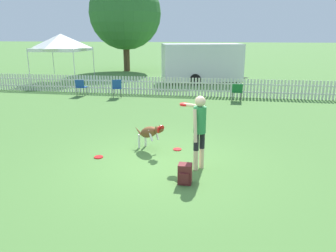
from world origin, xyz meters
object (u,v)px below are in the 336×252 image
object	(u,v)px
handler_person	(199,124)
tree_left_grove	(125,13)
folding_chair_green_right	(81,86)
frisbee_near_dog	(177,149)
folding_chair_center	(237,91)
leaping_dog	(150,132)
canopy_tent_main	(61,42)
backpack_on_grass	(185,174)
frisbee_near_handler	(99,157)
equipment_trailer	(202,62)
folding_chair_blue_left	(117,87)

from	to	relation	value
handler_person	tree_left_grove	bearing A→B (deg)	58.15
handler_person	tree_left_grove	world-z (taller)	tree_left_grove
handler_person	folding_chair_green_right	distance (m)	10.46
handler_person	tree_left_grove	size ratio (longest dim) A/B	0.23
frisbee_near_dog	folding_chair_center	world-z (taller)	folding_chair_center
leaping_dog	folding_chair_green_right	xyz separation A→B (m)	(-5.17, 7.14, -0.00)
leaping_dog	canopy_tent_main	xyz separation A→B (m)	(-8.37, 11.61, 1.97)
tree_left_grove	frisbee_near_dog	bearing A→B (deg)	-69.17
backpack_on_grass	canopy_tent_main	distance (m)	16.65
frisbee_near_handler	folding_chair_green_right	world-z (taller)	folding_chair_green_right
folding_chair_center	canopy_tent_main	distance (m)	11.87
leaping_dog	equipment_trailer	size ratio (longest dim) A/B	0.17
handler_person	folding_chair_blue_left	distance (m)	9.24
folding_chair_blue_left	equipment_trailer	distance (m)	6.87
leaping_dog	handler_person	bearing A→B (deg)	90.21
handler_person	frisbee_near_handler	distance (m)	2.72
frisbee_near_dog	folding_chair_center	xyz separation A→B (m)	(1.71, 6.98, 0.47)
backpack_on_grass	tree_left_grove	world-z (taller)	tree_left_grove
frisbee_near_handler	folding_chair_green_right	distance (m)	8.89
folding_chair_blue_left	handler_person	bearing A→B (deg)	99.88
handler_person	backpack_on_grass	size ratio (longest dim) A/B	4.01
leaping_dog	folding_chair_blue_left	bearing A→B (deg)	-118.24
canopy_tent_main	tree_left_grove	world-z (taller)	tree_left_grove
leaping_dog	canopy_tent_main	size ratio (longest dim) A/B	0.33
folding_chair_blue_left	equipment_trailer	size ratio (longest dim) A/B	0.16
frisbee_near_handler	canopy_tent_main	xyz separation A→B (m)	(-7.23, 12.38, 2.45)
canopy_tent_main	frisbee_near_dog	bearing A→B (deg)	-51.60
folding_chair_blue_left	backpack_on_grass	bearing A→B (deg)	96.49
frisbee_near_dog	backpack_on_grass	size ratio (longest dim) A/B	0.53
frisbee_near_dog	equipment_trailer	xyz separation A→B (m)	(-0.37, 12.64, 1.26)
backpack_on_grass	canopy_tent_main	world-z (taller)	canopy_tent_main
frisbee_near_handler	leaping_dog	bearing A→B (deg)	33.99
folding_chair_center	handler_person	bearing A→B (deg)	81.83
handler_person	leaping_dog	size ratio (longest dim) A/B	1.71
leaping_dog	frisbee_near_dog	size ratio (longest dim) A/B	4.44
leaping_dog	backpack_on_grass	xyz separation A→B (m)	(1.17, -1.85, -0.28)
leaping_dog	tree_left_grove	bearing A→B (deg)	-124.50
frisbee_near_handler	tree_left_grove	bearing A→B (deg)	104.89
folding_chair_blue_left	leaping_dog	bearing A→B (deg)	94.85
frisbee_near_dog	tree_left_grove	xyz separation A→B (m)	(-6.98, 18.34, 4.55)
leaping_dog	tree_left_grove	distance (m)	19.93
frisbee_near_dog	folding_chair_green_right	bearing A→B (deg)	130.09
backpack_on_grass	frisbee_near_dog	bearing A→B (deg)	102.80
backpack_on_grass	folding_chair_green_right	world-z (taller)	folding_chair_green_right
leaping_dog	folding_chair_center	world-z (taller)	folding_chair_center
leaping_dog	folding_chair_blue_left	size ratio (longest dim) A/B	1.11
frisbee_near_handler	handler_person	bearing A→B (deg)	-5.56
folding_chair_blue_left	folding_chair_green_right	size ratio (longest dim) A/B	1.09
leaping_dog	frisbee_near_handler	distance (m)	1.46
handler_person	frisbee_near_handler	world-z (taller)	handler_person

